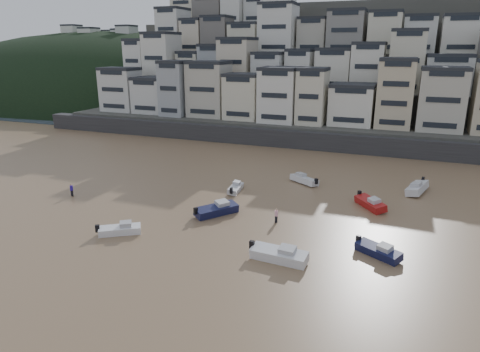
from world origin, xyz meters
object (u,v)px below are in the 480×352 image
at_px(boat_e, 370,202).
at_px(boat_c, 216,208).
at_px(person_blue, 72,190).
at_px(person_pink, 276,216).
at_px(boat_f, 236,187).
at_px(boat_a, 279,253).
at_px(boat_h, 304,179).
at_px(boat_j, 120,228).
at_px(boat_b, 378,250).
at_px(boat_i, 417,187).

relative_size(boat_e, boat_c, 0.92).
relative_size(person_blue, person_pink, 1.00).
bearing_deg(boat_f, boat_e, -95.15).
bearing_deg(boat_a, boat_c, 145.21).
distance_m(person_blue, person_pink, 28.88).
height_order(boat_e, person_pink, person_pink).
xyz_separation_m(boat_h, boat_j, (-14.64, -25.25, -0.05)).
height_order(boat_e, boat_f, boat_e).
height_order(boat_e, boat_a, boat_a).
xyz_separation_m(boat_e, boat_b, (1.95, -13.31, -0.06)).
bearing_deg(boat_b, person_blue, -153.59).
distance_m(boat_e, person_pink, 13.27).
xyz_separation_m(boat_a, boat_h, (-3.37, 24.80, -0.11)).
relative_size(boat_e, boat_b, 1.09).
bearing_deg(boat_i, boat_a, -10.31).
bearing_deg(boat_a, boat_e, 73.45).
bearing_deg(boat_i, boat_h, -69.36).
relative_size(boat_a, boat_b, 1.20).
xyz_separation_m(boat_f, boat_c, (1.08, -8.91, 0.19)).
bearing_deg(boat_h, boat_f, 74.34).
height_order(boat_b, boat_j, boat_b).
relative_size(boat_j, person_pink, 2.81).
xyz_separation_m(boat_c, boat_h, (7.09, 16.26, -0.10)).
bearing_deg(boat_b, boat_f, 178.12).
relative_size(boat_b, boat_j, 1.03).
xyz_separation_m(boat_b, person_blue, (-40.59, 2.99, 0.18)).
bearing_deg(boat_a, person_blue, 171.20).
xyz_separation_m(boat_f, boat_a, (11.54, -17.46, 0.20)).
xyz_separation_m(person_blue, person_pink, (28.84, 1.38, 0.00)).
height_order(boat_b, person_pink, person_pink).
bearing_deg(boat_i, boat_b, 5.48).
xyz_separation_m(boat_j, boat_i, (30.44, 26.83, 0.17)).
relative_size(boat_h, person_pink, 3.01).
relative_size(boat_c, boat_j, 1.22).
xyz_separation_m(boat_j, person_pink, (15.06, 9.32, 0.20)).
height_order(boat_f, boat_h, boat_h).
bearing_deg(person_blue, boat_j, -29.94).
bearing_deg(person_pink, boat_a, -71.59).
bearing_deg(person_pink, person_blue, -177.27).
height_order(boat_a, person_blue, person_blue).
relative_size(boat_j, person_blue, 2.81).
bearing_deg(boat_c, boat_b, -66.48).
distance_m(boat_a, person_pink, 9.35).
height_order(boat_a, boat_i, boat_i).
relative_size(boat_f, boat_h, 0.88).
bearing_deg(boat_j, boat_h, 26.32).
xyz_separation_m(boat_c, boat_j, (-7.55, -9.00, -0.15)).
height_order(boat_a, boat_b, boat_a).
height_order(boat_c, boat_i, boat_i).
relative_size(boat_e, person_pink, 3.17).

